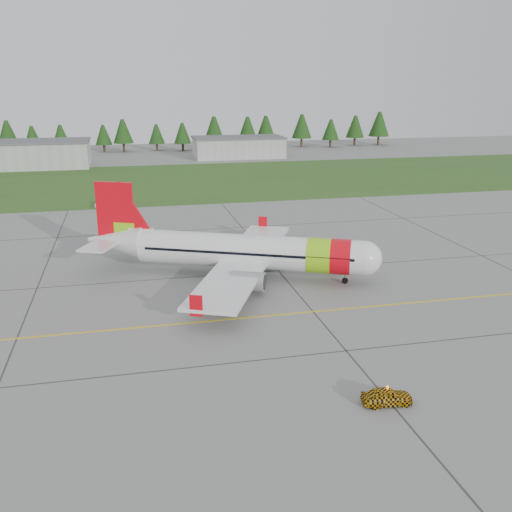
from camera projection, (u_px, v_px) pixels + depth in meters
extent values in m
plane|color=gray|center=(217.00, 365.00, 41.50)|extent=(320.00, 320.00, 0.00)
cylinder|color=silver|center=(250.00, 252.00, 59.43)|extent=(22.94, 12.97, 3.54)
sphere|color=silver|center=(364.00, 258.00, 57.18)|extent=(3.54, 3.54, 3.54)
cone|color=silver|center=(116.00, 241.00, 62.18)|extent=(7.25, 5.85, 3.54)
cube|color=black|center=(367.00, 255.00, 57.03)|extent=(2.30, 2.75, 0.51)
cylinder|color=#8CDC10|center=(319.00, 256.00, 58.04)|extent=(3.64, 4.27, 3.62)
cylinder|color=red|center=(341.00, 257.00, 57.63)|extent=(3.31, 4.12, 3.62)
cube|color=silver|center=(245.00, 260.00, 59.80)|extent=(16.54, 28.50, 0.33)
cube|color=red|center=(263.00, 223.00, 73.35)|extent=(1.06, 0.60, 1.81)
cube|color=red|center=(196.00, 306.00, 46.31)|extent=(1.06, 0.60, 1.81)
cylinder|color=gray|center=(267.00, 252.00, 64.37)|extent=(3.76, 3.08, 1.91)
cylinder|color=gray|center=(248.00, 281.00, 55.01)|extent=(3.76, 3.08, 1.91)
cube|color=red|center=(115.00, 214.00, 61.26)|extent=(3.94, 2.02, 6.90)
cube|color=#8CDC10|center=(125.00, 232.00, 61.66)|extent=(2.31, 1.32, 2.18)
cube|color=silver|center=(112.00, 239.00, 62.21)|extent=(6.96, 10.70, 0.20)
cylinder|color=slate|center=(345.00, 277.00, 58.16)|extent=(0.16, 0.16, 1.27)
cylinder|color=black|center=(345.00, 280.00, 58.25)|extent=(0.67, 0.49, 0.62)
cylinder|color=slate|center=(242.00, 261.00, 62.63)|extent=(0.20, 0.20, 1.72)
cylinder|color=black|center=(239.00, 265.00, 62.82)|extent=(1.03, 0.76, 0.94)
cylinder|color=slate|center=(231.00, 276.00, 57.87)|extent=(0.20, 0.20, 1.72)
cylinder|color=black|center=(228.00, 279.00, 58.05)|extent=(1.03, 0.76, 0.94)
imported|color=#F1AC0D|center=(388.00, 381.00, 35.95)|extent=(1.23, 1.41, 3.26)
imported|color=silver|center=(104.00, 194.00, 93.61)|extent=(1.95, 1.91, 4.30)
cube|color=#30561E|center=(154.00, 182.00, 117.94)|extent=(320.00, 50.00, 0.03)
cube|color=gold|center=(202.00, 322.00, 48.95)|extent=(120.00, 0.25, 0.02)
cube|color=#A8A8A3|center=(20.00, 155.00, 136.76)|extent=(32.00, 14.00, 6.00)
cube|color=#A8A8A3|center=(238.00, 148.00, 156.10)|extent=(24.00, 12.00, 5.20)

